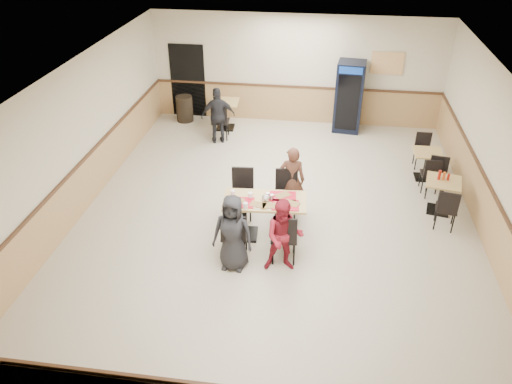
# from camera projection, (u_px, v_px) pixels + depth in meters

# --- Properties ---
(ground) EXTENTS (10.00, 10.00, 0.00)m
(ground) POSITION_uv_depth(u_px,v_px,m) (276.00, 216.00, 10.25)
(ground) COLOR beige
(ground) RESTS_ON ground
(room_shell) EXTENTS (10.00, 10.00, 10.00)m
(room_shell) POSITION_uv_depth(u_px,v_px,m) (362.00, 143.00, 11.89)
(room_shell) COLOR silver
(room_shell) RESTS_ON ground
(main_table) EXTENTS (1.58, 0.87, 0.82)m
(main_table) POSITION_uv_depth(u_px,v_px,m) (265.00, 212.00, 9.39)
(main_table) COLOR black
(main_table) RESTS_ON ground
(main_chairs) EXTENTS (1.48, 1.89, 1.04)m
(main_chairs) POSITION_uv_depth(u_px,v_px,m) (262.00, 213.00, 9.40)
(main_chairs) COLOR black
(main_chairs) RESTS_ON ground
(diner_woman_left) EXTENTS (0.74, 0.52, 1.44)m
(diner_woman_left) POSITION_uv_depth(u_px,v_px,m) (233.00, 233.00, 8.53)
(diner_woman_left) COLOR #212227
(diner_woman_left) RESTS_ON ground
(diner_woman_right) EXTENTS (0.74, 0.61, 1.39)m
(diner_woman_right) POSITION_uv_depth(u_px,v_px,m) (284.00, 236.00, 8.49)
(diner_woman_right) COLOR maroon
(diner_woman_right) RESTS_ON ground
(diner_man_opposite) EXTENTS (0.54, 0.36, 1.46)m
(diner_man_opposite) POSITION_uv_depth(u_px,v_px,m) (292.00, 180.00, 10.06)
(diner_man_opposite) COLOR brown
(diner_man_opposite) RESTS_ON ground
(lone_diner) EXTENTS (0.94, 0.60, 1.49)m
(lone_diner) POSITION_uv_depth(u_px,v_px,m) (218.00, 116.00, 12.88)
(lone_diner) COLOR #212227
(lone_diner) RESTS_ON ground
(tabletop_clutter) EXTENTS (1.35, 0.72, 0.12)m
(tabletop_clutter) POSITION_uv_depth(u_px,v_px,m) (265.00, 201.00, 9.18)
(tabletop_clutter) COLOR red
(tabletop_clutter) RESTS_ON main_table
(side_table_near) EXTENTS (0.80, 0.80, 0.72)m
(side_table_near) POSITION_uv_depth(u_px,v_px,m) (442.00, 191.00, 10.17)
(side_table_near) COLOR black
(side_table_near) RESTS_ON ground
(side_table_near_chair_south) EXTENTS (0.50, 0.50, 0.91)m
(side_table_near_chair_south) POSITION_uv_depth(u_px,v_px,m) (447.00, 207.00, 9.70)
(side_table_near_chair_south) COLOR black
(side_table_near_chair_south) RESTS_ON ground
(side_table_near_chair_north) EXTENTS (0.50, 0.50, 0.91)m
(side_table_near_chair_north) POSITION_uv_depth(u_px,v_px,m) (437.00, 178.00, 10.67)
(side_table_near_chair_north) COLOR black
(side_table_near_chair_north) RESTS_ON ground
(side_table_far) EXTENTS (0.64, 0.64, 0.68)m
(side_table_far) POSITION_uv_depth(u_px,v_px,m) (427.00, 161.00, 11.37)
(side_table_far) COLOR black
(side_table_far) RESTS_ON ground
(side_table_far_chair_south) EXTENTS (0.40, 0.40, 0.86)m
(side_table_far_chair_south) POSITION_uv_depth(u_px,v_px,m) (430.00, 173.00, 10.92)
(side_table_far_chair_south) COLOR black
(side_table_far_chair_south) RESTS_ON ground
(side_table_far_chair_north) EXTENTS (0.40, 0.40, 0.86)m
(side_table_far_chair_north) POSITION_uv_depth(u_px,v_px,m) (423.00, 151.00, 11.84)
(side_table_far_chair_north) COLOR black
(side_table_far_chair_north) RESTS_ON ground
(condiment_caddy) EXTENTS (0.23, 0.06, 0.20)m
(condiment_caddy) POSITION_uv_depth(u_px,v_px,m) (443.00, 176.00, 10.05)
(condiment_caddy) COLOR #9F160B
(condiment_caddy) RESTS_ON side_table_near
(back_table) EXTENTS (0.79, 0.79, 0.79)m
(back_table) POSITION_uv_depth(u_px,v_px,m) (225.00, 110.00, 13.75)
(back_table) COLOR black
(back_table) RESTS_ON ground
(back_table_chair_lone) EXTENTS (0.49, 0.49, 1.00)m
(back_table_chair_lone) POSITION_uv_depth(u_px,v_px,m) (221.00, 120.00, 13.23)
(back_table_chair_lone) COLOR black
(back_table_chair_lone) RESTS_ON ground
(pepsi_cooler) EXTENTS (0.79, 0.80, 1.91)m
(pepsi_cooler) POSITION_uv_depth(u_px,v_px,m) (349.00, 97.00, 13.46)
(pepsi_cooler) COLOR black
(pepsi_cooler) RESTS_ON ground
(trash_bin) EXTENTS (0.47, 0.47, 0.74)m
(trash_bin) POSITION_uv_depth(u_px,v_px,m) (185.00, 109.00, 14.28)
(trash_bin) COLOR black
(trash_bin) RESTS_ON ground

